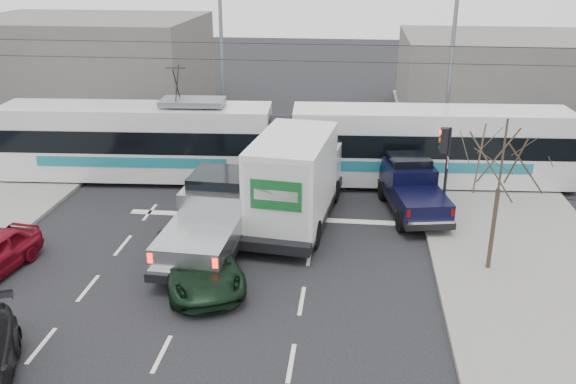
# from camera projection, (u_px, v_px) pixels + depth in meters

# --- Properties ---
(ground) EXTENTS (120.00, 120.00, 0.00)m
(ground) POSITION_uv_depth(u_px,v_px,m) (246.00, 298.00, 18.48)
(ground) COLOR black
(ground) RESTS_ON ground
(sidewalk_right) EXTENTS (6.00, 60.00, 0.15)m
(sidewalk_right) POSITION_uv_depth(u_px,v_px,m) (554.00, 314.00, 17.52)
(sidewalk_right) COLOR gray
(sidewalk_right) RESTS_ON ground
(rails) EXTENTS (60.00, 1.60, 0.03)m
(rails) POSITION_uv_depth(u_px,v_px,m) (284.00, 182.00, 27.73)
(rails) COLOR #33302D
(rails) RESTS_ON ground
(building_left) EXTENTS (14.00, 10.00, 6.00)m
(building_left) POSITION_uv_depth(u_px,v_px,m) (90.00, 65.00, 39.17)
(building_left) COLOR slate
(building_left) RESTS_ON ground
(building_right) EXTENTS (12.00, 10.00, 5.00)m
(building_right) POSITION_uv_depth(u_px,v_px,m) (498.00, 76.00, 38.52)
(building_right) COLOR slate
(building_right) RESTS_ON ground
(bare_tree) EXTENTS (2.40, 2.40, 5.00)m
(bare_tree) POSITION_uv_depth(u_px,v_px,m) (502.00, 162.00, 18.62)
(bare_tree) COLOR #47382B
(bare_tree) RESTS_ON ground
(traffic_signal) EXTENTS (0.44, 0.44, 3.60)m
(traffic_signal) POSITION_uv_depth(u_px,v_px,m) (445.00, 153.00, 22.82)
(traffic_signal) COLOR black
(traffic_signal) RESTS_ON ground
(street_lamp_near) EXTENTS (2.38, 0.25, 9.00)m
(street_lamp_near) POSITION_uv_depth(u_px,v_px,m) (447.00, 58.00, 28.80)
(street_lamp_near) COLOR slate
(street_lamp_near) RESTS_ON ground
(street_lamp_far) EXTENTS (2.38, 0.25, 9.00)m
(street_lamp_far) POSITION_uv_depth(u_px,v_px,m) (218.00, 48.00, 31.84)
(street_lamp_far) COLOR slate
(street_lamp_far) RESTS_ON ground
(catenary) EXTENTS (60.00, 0.20, 7.00)m
(catenary) POSITION_uv_depth(u_px,v_px,m) (284.00, 99.00, 26.31)
(catenary) COLOR black
(catenary) RESTS_ON ground
(tram) EXTENTS (25.23, 4.03, 5.13)m
(tram) POSITION_uv_depth(u_px,v_px,m) (281.00, 143.00, 27.20)
(tram) COLOR silver
(tram) RESTS_ON ground
(silver_pickup) EXTENTS (2.69, 6.83, 2.44)m
(silver_pickup) POSITION_uv_depth(u_px,v_px,m) (214.00, 214.00, 21.37)
(silver_pickup) COLOR black
(silver_pickup) RESTS_ON ground
(box_truck) EXTENTS (3.34, 7.49, 3.62)m
(box_truck) POSITION_uv_depth(u_px,v_px,m) (296.00, 179.00, 22.96)
(box_truck) COLOR black
(box_truck) RESTS_ON ground
(navy_pickup) EXTENTS (2.72, 5.28, 2.12)m
(navy_pickup) POSITION_uv_depth(u_px,v_px,m) (412.00, 187.00, 24.30)
(navy_pickup) COLOR black
(navy_pickup) RESTS_ON ground
(green_car) EXTENTS (4.03, 5.39, 1.36)m
(green_car) POSITION_uv_depth(u_px,v_px,m) (199.00, 261.00, 19.23)
(green_car) COLOR black
(green_car) RESTS_ON ground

